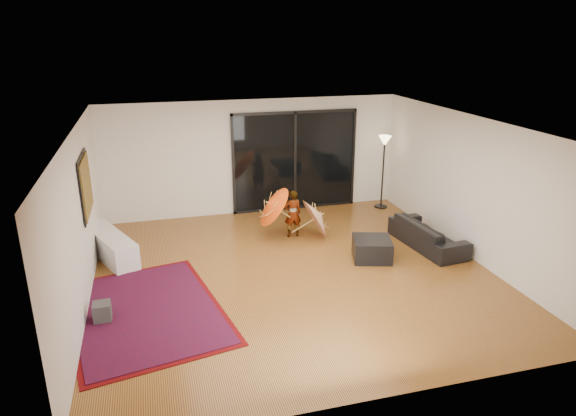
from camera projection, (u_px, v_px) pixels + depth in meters
name	position (u px, v px, depth m)	size (l,w,h in m)	color
floor	(294.00, 273.00, 9.33)	(7.00, 7.00, 0.00)	#9B692A
ceiling	(295.00, 125.00, 8.44)	(7.00, 7.00, 0.00)	white
wall_back	(254.00, 157.00, 12.08)	(7.00, 7.00, 0.00)	silver
wall_front	(381.00, 300.00, 5.70)	(7.00, 7.00, 0.00)	silver
wall_left	(80.00, 222.00, 8.02)	(7.00, 7.00, 0.00)	silver
wall_right	(471.00, 188.00, 9.76)	(7.00, 7.00, 0.00)	silver
sliding_door	(295.00, 161.00, 12.35)	(3.06, 0.07, 2.40)	black
painting	(86.00, 186.00, 8.84)	(0.04, 1.28, 1.08)	black
media_console	(110.00, 245.00, 9.91)	(0.45, 1.81, 0.50)	white
speaker	(102.00, 312.00, 7.76)	(0.26, 0.26, 0.30)	#424244
persian_rug	(146.00, 311.00, 8.05)	(2.78, 3.49, 0.02)	#54070A
sofa	(428.00, 234.00, 10.40)	(1.85, 0.73, 0.54)	black
ottoman	(372.00, 249.00, 9.87)	(0.71, 0.71, 0.41)	black
floor_lamp	(384.00, 151.00, 12.35)	(0.31, 0.31, 1.80)	black
child	(293.00, 214.00, 10.84)	(0.37, 0.25, 1.03)	#999999
parasol_orange	(268.00, 207.00, 10.58)	(0.69, 0.92, 0.91)	#DC440B
parasol_white	(322.00, 214.00, 10.85)	(0.60, 0.92, 0.96)	white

